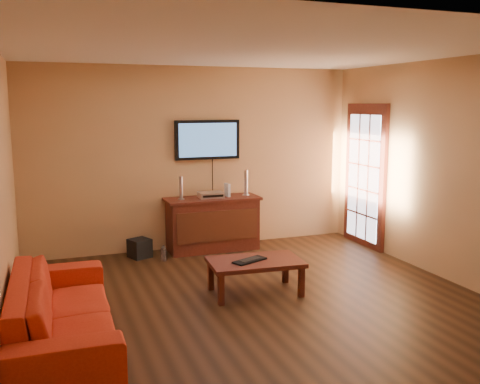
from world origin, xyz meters
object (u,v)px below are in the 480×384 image
keyboard (250,260)px  speaker_left (181,189)px  av_receiver (211,195)px  bottle (163,254)px  television (207,140)px  media_console (213,224)px  sofa (62,299)px  subwoofer (140,248)px  game_console (227,190)px  coffee_table (255,264)px  speaker_right (246,184)px

keyboard → speaker_left: bearing=98.4°
av_receiver → bottle: 1.13m
television → keyboard: television is taller
av_receiver → television: bearing=86.1°
media_console → sofa: 3.42m
bottle → subwoofer: bearing=133.7°
game_console → media_console: bearing=179.4°
av_receiver → subwoofer: size_ratio=1.34×
television → speaker_left: (-0.47, -0.22, -0.68)m
subwoofer → game_console: bearing=-20.8°
media_console → game_console: game_console is taller
sofa → coffee_table: bearing=-71.8°
bottle → keyboard: (0.64, -1.65, 0.30)m
television → av_receiver: bearing=-95.4°
speaker_right → keyboard: (-0.72, -1.99, -0.56)m
coffee_table → subwoofer: bearing=117.3°
sofa → keyboard: bearing=-71.8°
speaker_right → media_console: bearing=-178.4°
bottle → game_console: bearing=18.2°
sofa → bottle: size_ratio=10.03×
keyboard → television: bearing=85.3°
media_console → coffee_table: size_ratio=1.27×
media_console → game_console: bearing=6.0°
sofa → media_console: bearing=-39.4°
speaker_right → bottle: bearing=-166.0°
subwoofer → keyboard: (0.92, -1.94, 0.27)m
av_receiver → media_console: bearing=-42.7°
speaker_right → game_console: bearing=178.0°
av_receiver → sofa: bearing=-128.6°
av_receiver → subwoofer: av_receiver is taller
game_console → subwoofer: game_console is taller
television → speaker_left: television is taller
coffee_table → speaker_right: (0.64, 1.97, 0.62)m
game_console → subwoofer: size_ratio=0.73×
coffee_table → speaker_left: 2.08m
sofa → bottle: bearing=-30.5°
coffee_table → speaker_left: speaker_left is taller
bottle → keyboard: size_ratio=0.50×
media_console → sofa: size_ratio=0.63×
keyboard → media_console: bearing=84.8°
sofa → game_console: game_console is taller
media_console → bottle: (-0.82, -0.32, -0.30)m
speaker_right → subwoofer: speaker_right is taller
subwoofer → av_receiver: bearing=-20.5°
media_console → game_console: 0.55m
game_console → bottle: bearing=-168.4°
sofa → keyboard: sofa is taller
speaker_right → television: bearing=158.6°
bottle → speaker_right: bearing=14.0°
sofa → subwoofer: (1.13, 2.57, -0.30)m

